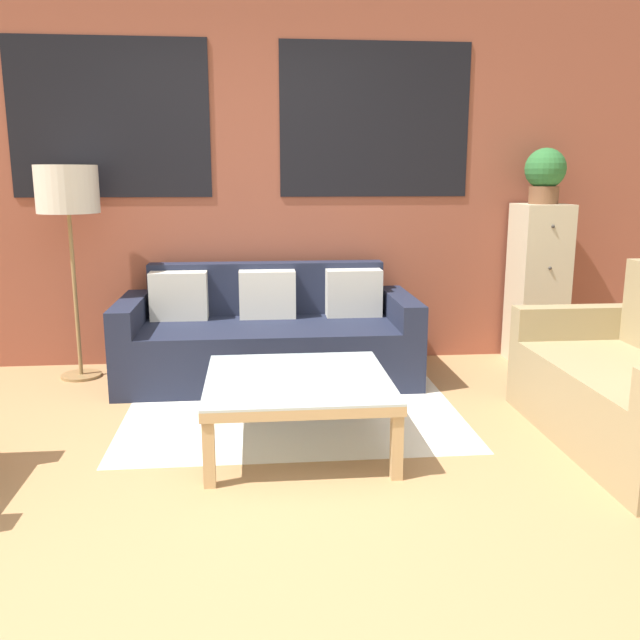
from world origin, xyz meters
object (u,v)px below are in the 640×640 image
object	(u,v)px
coffee_table	(298,387)
potted_plant	(545,173)
floor_lamp	(68,196)
drawer_cabinet	(537,284)
couch_dark	(268,338)

from	to	relation	value
coffee_table	potted_plant	world-z (taller)	potted_plant
coffee_table	floor_lamp	xyz separation A→B (m)	(-1.46, 1.40, 0.94)
coffee_table	floor_lamp	distance (m)	2.23
floor_lamp	potted_plant	size ratio (longest dim) A/B	3.66
potted_plant	coffee_table	bearing A→B (deg)	-142.05
floor_lamp	drawer_cabinet	world-z (taller)	floor_lamp
floor_lamp	drawer_cabinet	bearing A→B (deg)	1.48
couch_dark	coffee_table	bearing A→B (deg)	-84.44
couch_dark	coffee_table	distance (m)	1.28
couch_dark	potted_plant	size ratio (longest dim) A/B	5.05
couch_dark	floor_lamp	size ratio (longest dim) A/B	1.38
coffee_table	potted_plant	distance (m)	2.66
coffee_table	potted_plant	size ratio (longest dim) A/B	2.36
couch_dark	floor_lamp	xyz separation A→B (m)	(-1.33, 0.13, 0.98)
coffee_table	drawer_cabinet	world-z (taller)	drawer_cabinet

